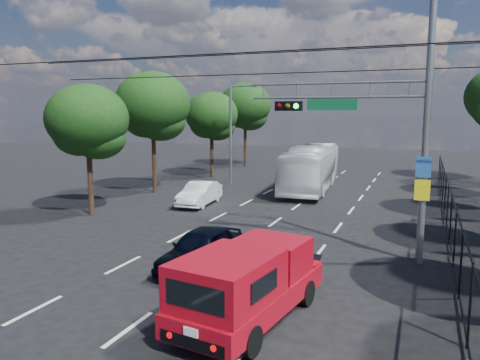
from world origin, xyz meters
The scene contains 14 objects.
ground centered at (0.00, 0.00, 0.00)m, with size 120.00×120.00×0.00m, color black.
lane_markings centered at (0.00, 14.00, 0.01)m, with size 6.12×38.00×0.01m.
signal_mast centered at (5.28, 7.99, 5.24)m, with size 6.43×0.39×9.50m.
streetlight_left centered at (-6.33, 22.00, 3.94)m, with size 2.09×0.22×7.08m.
utility_wires centered at (0.00, 8.83, 7.23)m, with size 22.00×5.04×0.74m.
fence_right centered at (7.60, 12.17, 1.03)m, with size 0.06×34.03×2.00m.
tree_left_b centered at (-9.18, 10.02, 4.58)m, with size 4.08×4.08×6.63m.
tree_left_c centered at (-9.78, 17.02, 5.40)m, with size 4.80×4.80×7.80m.
tree_left_d centered at (-9.38, 25.02, 4.72)m, with size 4.20×4.20×6.83m.
tree_left_e centered at (-9.58, 33.02, 5.53)m, with size 4.92×4.92×7.99m.
red_pickup centered at (2.57, 1.49, 1.05)m, with size 2.66×5.50×1.97m.
navy_hatchback centered at (-0.31, 4.65, 0.69)m, with size 1.63×4.06×1.38m, color black.
white_bus centered at (-0.57, 21.91, 1.49)m, with size 2.51×10.73×2.99m, color silver.
white_van centered at (-5.25, 14.43, 0.65)m, with size 1.37×3.94×1.30m, color silver.
Camera 1 is at (6.48, -8.98, 5.25)m, focal length 35.00 mm.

